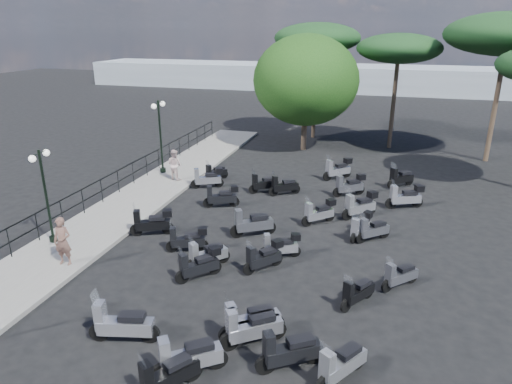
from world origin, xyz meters
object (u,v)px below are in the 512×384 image
(scooter_23, at_px, (338,169))
(scooter_30, at_px, (251,328))
(pedestrian_far, at_px, (175,165))
(scooter_14, at_px, (264,257))
(scooter_21, at_px, (361,227))
(scooter_32, at_px, (284,186))
(scooter_20, at_px, (357,293))
(scooter_26, at_px, (400,276))
(scooter_31, at_px, (188,358))
(scooter_5, at_px, (207,178))
(scooter_18, at_px, (289,351))
(scooter_2, at_px, (188,240))
(lamp_post_1, at_px, (45,191))
(scooter_6, at_px, (122,325))
(woman, at_px, (63,241))
(scooter_7, at_px, (250,322))
(lamp_post_2, at_px, (160,132))
(scooter_9, at_px, (252,224))
(pine_0, at_px, (399,49))
(scooter_10, at_px, (222,197))
(scooter_19, at_px, (341,365))
(scooter_1, at_px, (199,265))
(scooter_13, at_px, (168,376))
(scooter_22, at_px, (360,206))
(scooter_15, at_px, (281,246))
(pine_2, at_px, (317,38))
(scooter_11, at_px, (264,184))
(broadleaf_tree, at_px, (306,80))
(scooter_4, at_px, (216,173))
(scooter_17, at_px, (350,186))
(pine_1, at_px, (508,34))
(scooter_3, at_px, (152,223))
(scooter_27, at_px, (373,230))
(scooter_28, at_px, (405,197))
(scooter_29, at_px, (400,178))

(scooter_23, distance_m, scooter_30, 14.23)
(pedestrian_far, height_order, scooter_14, pedestrian_far)
(scooter_21, xyz_separation_m, scooter_32, (-3.92, 3.82, -0.02))
(scooter_21, bearing_deg, scooter_20, 114.79)
(scooter_26, bearing_deg, scooter_31, 92.81)
(scooter_23, bearing_deg, scooter_5, 74.44)
(scooter_18, bearing_deg, scooter_32, -19.71)
(scooter_2, relative_size, scooter_23, 1.05)
(lamp_post_1, height_order, scooter_6, lamp_post_1)
(woman, relative_size, scooter_7, 1.09)
(lamp_post_2, bearing_deg, scooter_9, -38.57)
(scooter_20, height_order, pine_0, pine_0)
(scooter_10, height_order, scooter_19, scooter_19)
(scooter_1, height_order, scooter_14, scooter_1)
(scooter_13, height_order, scooter_22, scooter_22)
(scooter_15, distance_m, pine_0, 18.43)
(scooter_19, bearing_deg, pine_2, -45.42)
(scooter_10, bearing_deg, scooter_5, 12.31)
(scooter_11, height_order, broadleaf_tree, broadleaf_tree)
(scooter_7, height_order, pine_0, pine_0)
(scooter_4, xyz_separation_m, scooter_5, (0.04, -1.23, 0.09))
(scooter_6, xyz_separation_m, pine_0, (6.34, 22.71, 5.85))
(scooter_32, bearing_deg, scooter_15, 158.22)
(scooter_17, relative_size, pine_0, 0.20)
(scooter_18, height_order, scooter_30, scooter_30)
(scooter_5, bearing_deg, pine_2, -42.62)
(scooter_15, xyz_separation_m, scooter_32, (-1.31, 6.23, -0.01))
(scooter_17, xyz_separation_m, scooter_26, (2.28, -7.91, -0.09))
(scooter_21, relative_size, pine_1, 0.17)
(scooter_19, bearing_deg, scooter_6, 35.11)
(scooter_9, xyz_separation_m, pine_1, (10.62, 14.05, 6.77))
(lamp_post_1, relative_size, scooter_3, 2.21)
(scooter_2, relative_size, pine_1, 0.17)
(scooter_27, xyz_separation_m, scooter_32, (-4.36, 3.93, 0.01))
(scooter_20, height_order, scooter_21, scooter_21)
(pine_0, bearing_deg, scooter_13, -100.39)
(scooter_19, height_order, scooter_28, scooter_28)
(lamp_post_2, distance_m, scooter_4, 3.70)
(scooter_3, relative_size, scooter_21, 1.10)
(lamp_post_1, height_order, scooter_5, lamp_post_1)
(scooter_2, height_order, scooter_23, scooter_23)
(scooter_5, relative_size, pine_1, 0.18)
(scooter_7, bearing_deg, scooter_17, -43.88)
(scooter_3, xyz_separation_m, scooter_29, (9.35, 8.62, -0.04))
(scooter_6, relative_size, pine_1, 0.22)
(scooter_9, xyz_separation_m, scooter_19, (4.17, -6.87, -0.04))
(scooter_15, distance_m, scooter_29, 9.92)
(lamp_post_1, distance_m, scooter_13, 9.40)
(scooter_21, relative_size, scooter_31, 0.95)
(pedestrian_far, height_order, scooter_29, pedestrian_far)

